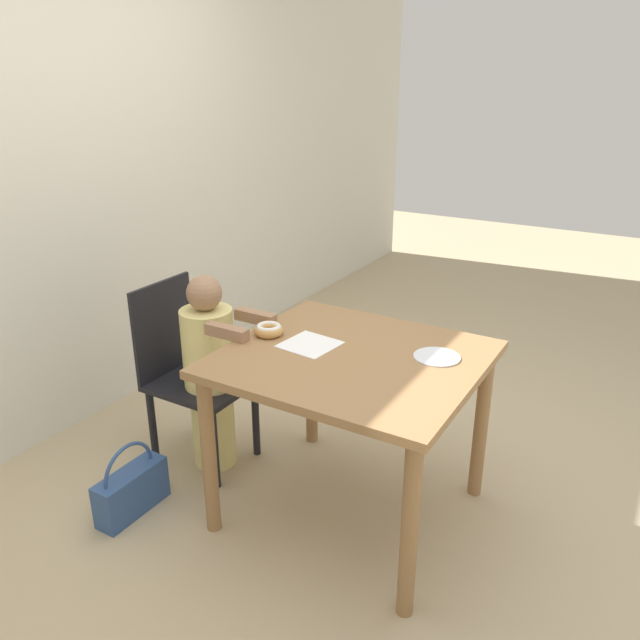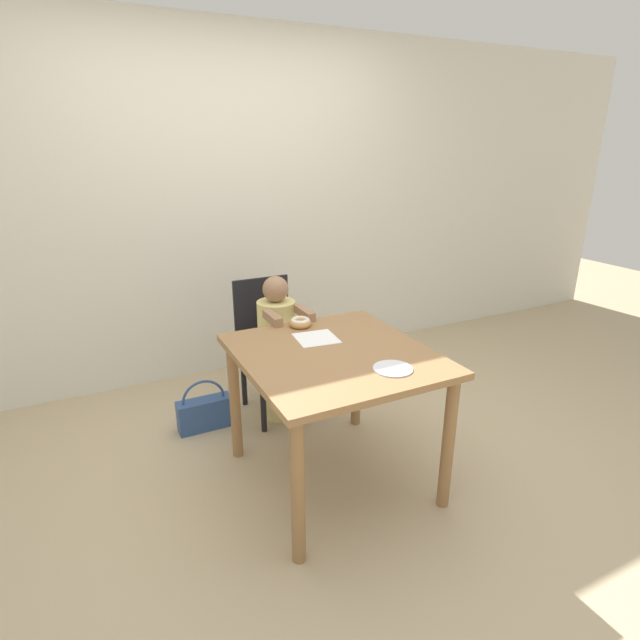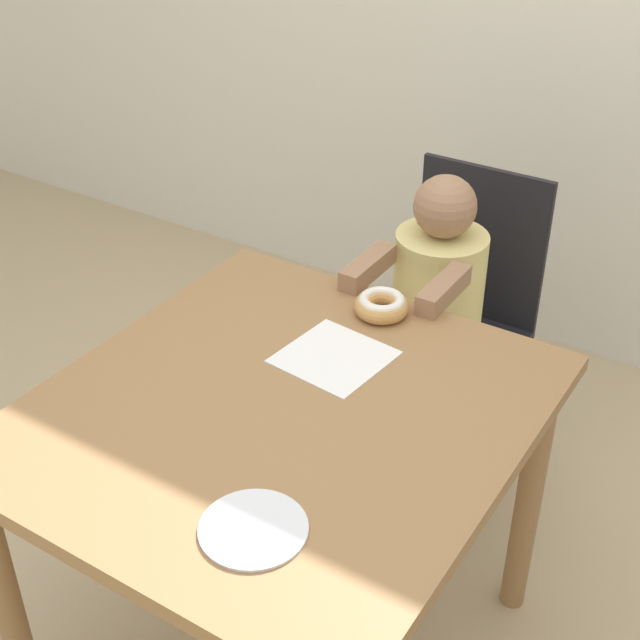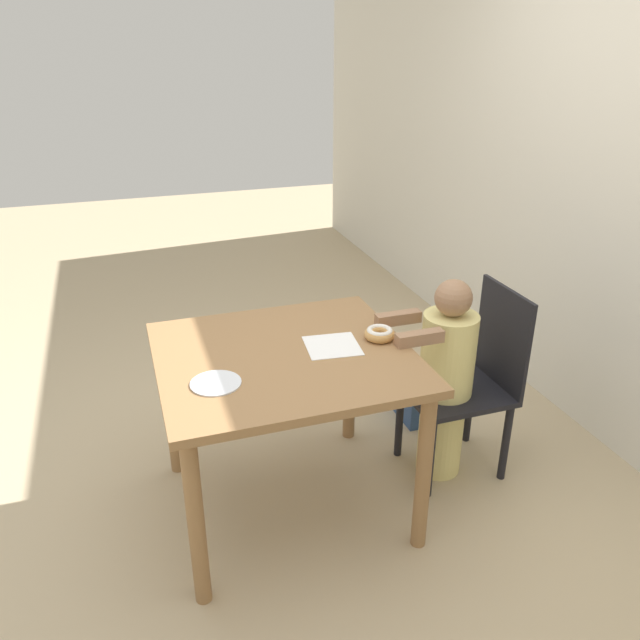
# 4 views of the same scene
# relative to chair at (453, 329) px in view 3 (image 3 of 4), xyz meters

# --- Properties ---
(dining_table) EXTENTS (0.91, 0.98, 0.74)m
(dining_table) POSITION_rel_chair_xyz_m (0.01, -0.86, 0.19)
(dining_table) COLOR olive
(dining_table) RESTS_ON ground_plane
(chair) EXTENTS (0.38, 0.45, 0.88)m
(chair) POSITION_rel_chair_xyz_m (0.00, 0.00, 0.00)
(chair) COLOR black
(chair) RESTS_ON ground_plane
(child_figure) EXTENTS (0.25, 0.42, 0.95)m
(child_figure) POSITION_rel_chair_xyz_m (-0.00, -0.13, 0.04)
(child_figure) COLOR #E0D17F
(child_figure) RESTS_ON ground_plane
(donut) EXTENTS (0.12, 0.12, 0.05)m
(donut) POSITION_rel_chair_xyz_m (0.01, -0.46, 0.32)
(donut) COLOR tan
(donut) RESTS_ON dining_table
(napkin) EXTENTS (0.23, 0.23, 0.00)m
(napkin) POSITION_rel_chair_xyz_m (0.01, -0.67, 0.30)
(napkin) COLOR white
(napkin) RESTS_ON dining_table
(handbag) EXTENTS (0.34, 0.11, 0.33)m
(handbag) POSITION_rel_chair_xyz_m (-0.48, -0.06, -0.33)
(handbag) COLOR #2D4C84
(handbag) RESTS_ON ground_plane
(plate) EXTENTS (0.18, 0.18, 0.01)m
(plate) POSITION_rel_chair_xyz_m (0.16, -1.16, 0.30)
(plate) COLOR silver
(plate) RESTS_ON dining_table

